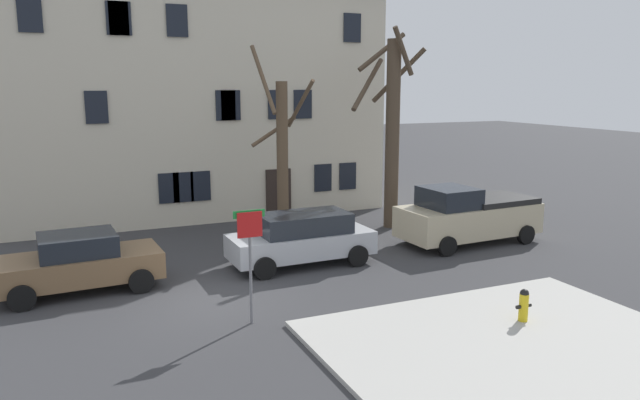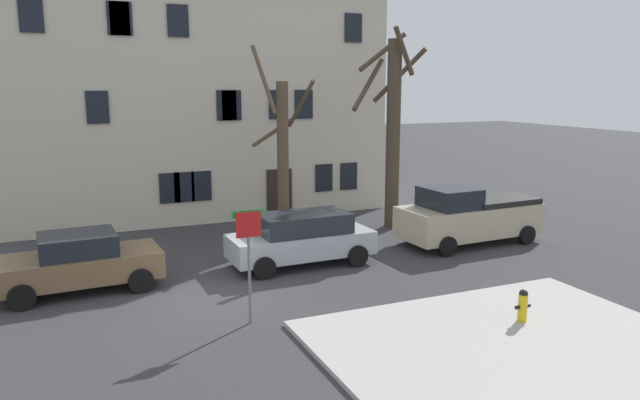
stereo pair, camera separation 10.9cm
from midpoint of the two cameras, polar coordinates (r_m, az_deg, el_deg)
name	(u,v)px [view 2 (the right image)]	position (r m, az deg, el deg)	size (l,w,h in m)	color
ground_plane	(211,299)	(16.54, -10.12, -9.21)	(120.00, 120.00, 0.00)	#38383A
sidewalk_slab	(525,354)	(13.80, 19.03, -13.58)	(8.21, 7.10, 0.12)	#B7B5AD
building_main	(191,74)	(27.88, -12.04, 11.61)	(16.46, 7.30, 11.99)	beige
tree_bare_near	(282,153)	(22.23, -3.43, 4.46)	(2.03, 2.00, 7.02)	brown
tree_bare_mid	(392,126)	(23.89, 6.98, 7.00)	(3.22, 2.37, 7.76)	#4C3D2D
car_brown_sedan	(79,262)	(17.94, -21.68, -5.48)	(4.43, 2.27, 1.63)	brown
car_silver_wagon	(302,238)	(19.03, -1.56, -3.61)	(4.58, 2.06, 1.66)	#B7BABF
pickup_truck_beige	(468,216)	(22.20, 13.99, -1.45)	(5.26, 2.49, 2.09)	#C6B793
fire_hydrant	(523,305)	(15.19, 18.83, -9.37)	(0.42, 0.22, 0.79)	gold
street_sign_pole	(249,245)	(14.22, -6.54, -4.24)	(0.76, 0.07, 2.77)	slate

